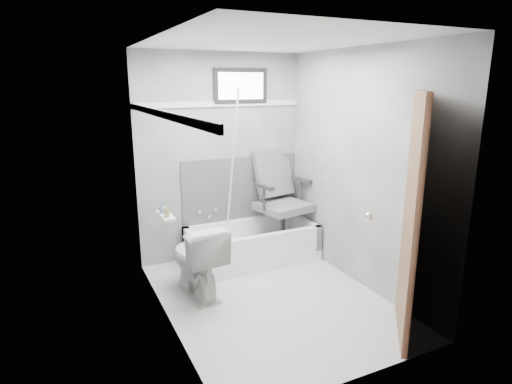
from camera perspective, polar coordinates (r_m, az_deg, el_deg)
floor at (r=4.33m, az=2.07°, el=-14.00°), size 2.60×2.60×0.00m
ceiling at (r=3.82m, az=2.41°, el=19.52°), size 2.60×2.60×0.00m
wall_back at (r=5.07m, az=-4.66°, el=4.60°), size 2.00×0.02×2.40m
wall_front at (r=2.86m, az=14.48°, el=-3.52°), size 2.00×0.02×2.40m
wall_left at (r=3.56m, az=-12.17°, el=0.13°), size 0.02×2.60×2.40m
wall_right at (r=4.45m, az=13.71°, el=2.87°), size 0.02×2.60×2.40m
bathtub at (r=5.09m, az=-0.49°, el=-6.89°), size 1.50×0.70×0.42m
office_chair at (r=5.13m, az=3.64°, el=-1.03°), size 0.78×0.78×1.15m
toilet at (r=4.30m, az=-7.92°, el=-8.92°), size 0.49×0.78×0.74m
door at (r=3.62m, az=26.11°, el=-4.11°), size 0.78×0.78×2.00m
window at (r=5.08m, az=-2.08°, el=13.96°), size 0.66×0.04×0.40m
backerboard at (r=5.23m, az=-1.98°, el=0.48°), size 1.50×0.02×0.78m
trim_back at (r=4.99m, az=-4.76°, el=11.61°), size 2.00×0.02×0.06m
trim_left at (r=3.47m, az=-12.50°, el=10.14°), size 0.02×2.60×0.06m
pole at (r=4.89m, az=-3.27°, el=2.47°), size 0.02×0.47×1.90m
shelf at (r=3.92m, az=-11.94°, el=-3.09°), size 0.10×0.32×0.02m
soap_bottle_a at (r=3.83m, az=-11.84°, el=-2.50°), size 0.05×0.05×0.10m
soap_bottle_b at (r=3.96m, az=-12.33°, el=-2.05°), size 0.10×0.10×0.10m
faucet at (r=5.12m, az=-6.49°, el=-2.81°), size 0.26×0.10×0.16m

